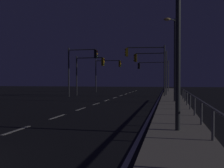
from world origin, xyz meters
TOP-DOWN VIEW (x-y plane):
  - ground_plane at (0.00, 17.50)m, footprint 112.00×112.00m
  - sidewalk_right at (6.11, 17.50)m, footprint 2.16×77.00m
  - lane_markings_center at (0.00, 21.00)m, footprint 0.14×50.00m
  - lane_edge_line at (4.78, 22.50)m, footprint 0.14×53.00m
  - traffic_light_far_right at (3.47, 39.62)m, footprint 4.94×0.78m
  - traffic_light_near_right at (-3.99, 25.43)m, footprint 3.56×0.41m
  - traffic_light_overhead_east at (3.41, 26.73)m, footprint 4.50×0.83m
  - traffic_light_mid_left at (-3.76, 38.08)m, footprint 4.20×0.35m
  - traffic_light_far_left at (3.77, 28.72)m, footprint 3.96×0.34m
  - traffic_light_far_center at (-3.93, 28.57)m, footprint 3.77×0.51m
  - street_lamp_median at (6.14, 19.14)m, footprint 1.02×1.38m
  - street_lamp_mid_block at (5.81, 5.76)m, footprint 1.73×1.71m
  - barrier_fence at (7.04, 9.91)m, footprint 0.09×23.92m

SIDE VIEW (x-z plane):
  - ground_plane at x=0.00m, z-range 0.00..0.00m
  - lane_edge_line at x=4.78m, z-range 0.00..0.01m
  - lane_markings_center at x=0.00m, z-range 0.00..0.01m
  - sidewalk_right at x=6.11m, z-range 0.00..0.14m
  - barrier_fence at x=7.04m, z-range 0.39..1.37m
  - traffic_light_far_center at x=-3.93m, z-range 1.01..5.94m
  - traffic_light_far_right at x=3.47m, z-range 1.19..6.00m
  - traffic_light_mid_left at x=-3.76m, z-range 1.09..6.31m
  - traffic_light_far_left at x=3.77m, z-range 1.21..6.44m
  - traffic_light_near_right at x=-3.99m, z-range 1.12..6.72m
  - traffic_light_overhead_east at x=3.41m, z-range 1.33..7.02m
  - street_lamp_median at x=6.14m, z-range 0.83..7.79m
  - street_lamp_mid_block at x=5.81m, z-range 0.91..8.20m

